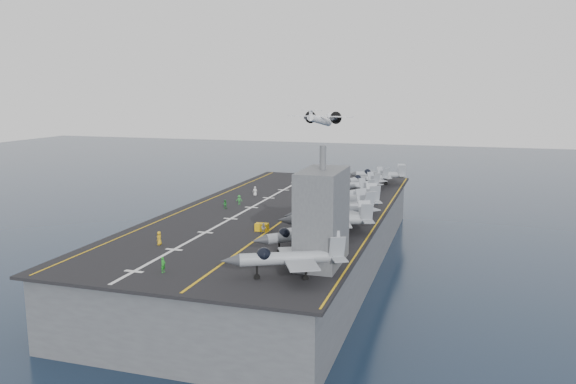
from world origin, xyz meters
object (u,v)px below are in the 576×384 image
(fighter_jet_0, at_px, (291,257))
(tow_cart_a, at_px, (262,227))
(island_superstructure, at_px, (322,206))
(transport_plane, at_px, (320,120))

(fighter_jet_0, bearing_deg, tow_cart_a, 118.49)
(fighter_jet_0, bearing_deg, island_superstructure, 71.65)
(island_superstructure, distance_m, tow_cart_a, 20.04)
(island_superstructure, distance_m, fighter_jet_0, 8.39)
(tow_cart_a, bearing_deg, fighter_jet_0, -61.51)
(fighter_jet_0, height_order, transport_plane, transport_plane)
(fighter_jet_0, distance_m, transport_plane, 96.94)
(island_superstructure, relative_size, transport_plane, 0.69)
(island_superstructure, height_order, fighter_jet_0, island_superstructure)
(tow_cart_a, xyz_separation_m, transport_plane, (-9.23, 74.16, 12.94))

